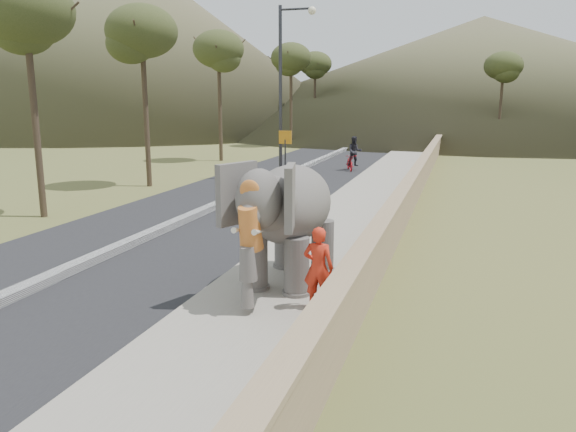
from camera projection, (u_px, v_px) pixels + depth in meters
The scene contains 12 objects.
ground at pixel (265, 314), 10.37m from camera, with size 160.00×160.00×0.00m, color olive.
road at pixel (229, 203), 21.15m from camera, with size 7.00×120.00×0.03m, color black.
median at pixel (228, 200), 21.13m from camera, with size 0.35×120.00×0.22m, color black.
walkway at pixel (360, 209), 19.69m from camera, with size 3.00×120.00×0.15m, color #9E9687.
parapet at pixel (408, 198), 19.12m from camera, with size 0.30×120.00×1.10m, color tan.
lamppost at pixel (287, 76), 26.02m from camera, with size 1.76×0.36×8.00m.
signboard at pixel (285, 147), 25.85m from camera, with size 0.60×0.08×2.40m.
hill_left at pixel (125, 39), 70.45m from camera, with size 60.00×60.00×22.00m, color brown.
hill_far at pixel (481, 72), 72.86m from camera, with size 80.00×80.00×14.00m, color brown.
elephant_and_man at pixel (291, 221), 11.56m from camera, with size 2.25×3.65×2.55m.
motorcyclist at pixel (352, 157), 30.21m from camera, with size 1.25×1.73×1.85m.
trees at pixel (429, 98), 35.86m from camera, with size 47.72×42.84×8.47m.
Camera 1 is at (3.30, -9.20, 3.93)m, focal length 35.00 mm.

